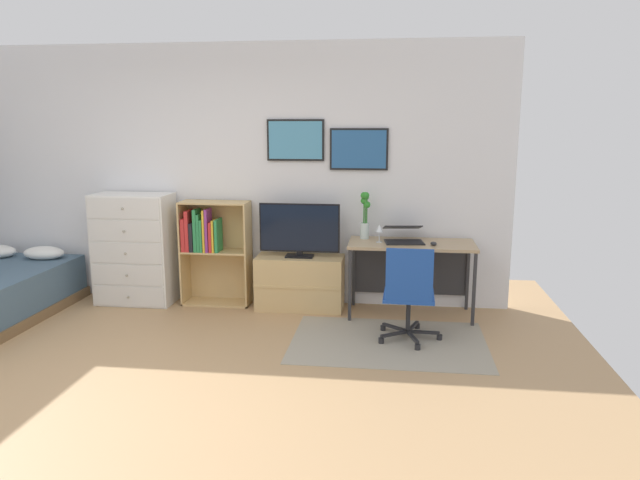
{
  "coord_description": "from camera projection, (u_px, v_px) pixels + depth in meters",
  "views": [
    {
      "loc": [
        1.87,
        -3.61,
        1.88
      ],
      "look_at": [
        1.21,
        1.5,
        0.86
      ],
      "focal_mm": 32.93,
      "sensor_mm": 36.0,
      "label": 1
    }
  ],
  "objects": [
    {
      "name": "office_chair",
      "position": [
        409.0,
        292.0,
        5.07
      ],
      "size": [
        0.56,
        0.58,
        0.86
      ],
      "rotation": [
        0.0,
        0.0,
        -0.03
      ],
      "color": "#232326",
      "rests_on": "ground_plane"
    },
    {
      "name": "ground_plane",
      "position": [
        122.0,
        397.0,
        4.11
      ],
      "size": [
        7.2,
        7.2,
        0.0
      ],
      "primitive_type": "plane",
      "color": "tan"
    },
    {
      "name": "desk",
      "position": [
        411.0,
        255.0,
        5.85
      ],
      "size": [
        1.23,
        0.57,
        0.74
      ],
      "color": "tan",
      "rests_on": "ground_plane"
    },
    {
      "name": "television",
      "position": [
        299.0,
        231.0,
        5.93
      ],
      "size": [
        0.82,
        0.16,
        0.55
      ],
      "color": "black",
      "rests_on": "tv_stand"
    },
    {
      "name": "bookshelf",
      "position": [
        209.0,
        244.0,
        6.15
      ],
      "size": [
        0.71,
        0.3,
        1.09
      ],
      "color": "tan",
      "rests_on": "ground_plane"
    },
    {
      "name": "bamboo_vase",
      "position": [
        365.0,
        213.0,
        5.9
      ],
      "size": [
        0.1,
        0.1,
        0.48
      ],
      "color": "silver",
      "rests_on": "desk"
    },
    {
      "name": "laptop",
      "position": [
        403.0,
        235.0,
        5.79
      ],
      "size": [
        0.42,
        0.45,
        0.16
      ],
      "rotation": [
        0.0,
        0.0,
        0.13
      ],
      "color": "black",
      "rests_on": "desk"
    },
    {
      "name": "tv_stand",
      "position": [
        300.0,
        282.0,
        6.06
      ],
      "size": [
        0.89,
        0.41,
        0.55
      ],
      "color": "tan",
      "rests_on": "ground_plane"
    },
    {
      "name": "wall_back_with_posters",
      "position": [
        219.0,
        175.0,
        6.21
      ],
      "size": [
        6.12,
        0.09,
        2.7
      ],
      "color": "white",
      "rests_on": "ground_plane"
    },
    {
      "name": "area_rug",
      "position": [
        388.0,
        342.0,
        5.15
      ],
      "size": [
        1.7,
        1.2,
        0.01
      ],
      "primitive_type": "cube",
      "color": "#9E937F",
      "rests_on": "ground_plane"
    },
    {
      "name": "wine_glass",
      "position": [
        379.0,
        229.0,
        5.73
      ],
      "size": [
        0.07,
        0.07,
        0.18
      ],
      "color": "silver",
      "rests_on": "desk"
    },
    {
      "name": "dresser",
      "position": [
        135.0,
        249.0,
        6.2
      ],
      "size": [
        0.8,
        0.46,
        1.17
      ],
      "color": "white",
      "rests_on": "ground_plane"
    },
    {
      "name": "computer_mouse",
      "position": [
        434.0,
        244.0,
        5.62
      ],
      "size": [
        0.06,
        0.1,
        0.03
      ],
      "primitive_type": "ellipsoid",
      "color": "#262628",
      "rests_on": "desk"
    }
  ]
}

